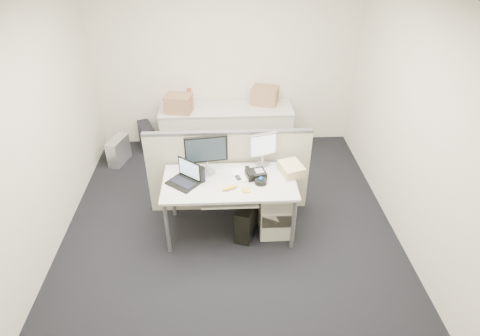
{
  "coord_description": "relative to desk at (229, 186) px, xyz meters",
  "views": [
    {
      "loc": [
        -0.05,
        -3.67,
        3.35
      ],
      "look_at": [
        0.13,
        0.15,
        0.81
      ],
      "focal_mm": 30.0,
      "sensor_mm": 36.0,
      "label": 1
    }
  ],
  "objects": [
    {
      "name": "cellphone",
      "position": [
        0.1,
        0.05,
        0.07
      ],
      "size": [
        0.08,
        0.11,
        0.01
      ],
      "primitive_type": "cube",
      "rotation": [
        0.0,
        0.0,
        0.29
      ],
      "color": "black",
      "rests_on": "desk"
    },
    {
      "name": "paper_stack",
      "position": [
        0.15,
        0.12,
        0.07
      ],
      "size": [
        0.24,
        0.29,
        0.01
      ],
      "primitive_type": "cube",
      "rotation": [
        0.0,
        0.0,
        0.1
      ],
      "color": "silver",
      "rests_on": "desk"
    },
    {
      "name": "wall_front",
      "position": [
        0.0,
        -2.25,
        0.69
      ],
      "size": [
        4.0,
        0.02,
        2.7
      ],
      "primitive_type": "cube",
      "color": "silver",
      "rests_on": "ground"
    },
    {
      "name": "drawer_pedestal",
      "position": [
        0.55,
        0.05,
        -0.34
      ],
      "size": [
        0.4,
        0.55,
        0.65
      ],
      "primitive_type": "cube",
      "color": "beige",
      "rests_on": "floor"
    },
    {
      "name": "travel_mug",
      "position": [
        -0.31,
        0.02,
        0.15
      ],
      "size": [
        0.1,
        0.1,
        0.17
      ],
      "primitive_type": "cylinder",
      "rotation": [
        0.0,
        0.0,
        0.23
      ],
      "color": "black",
      "rests_on": "desk"
    },
    {
      "name": "banana",
      "position": [
        0.0,
        -0.15,
        0.09
      ],
      "size": [
        0.19,
        0.12,
        0.04
      ],
      "primitive_type": "ellipsoid",
      "rotation": [
        0.0,
        0.0,
        0.4
      ],
      "color": "yellow",
      "rests_on": "desk"
    },
    {
      "name": "back_counter",
      "position": [
        0.0,
        1.93,
        -0.3
      ],
      "size": [
        2.0,
        0.6,
        0.72
      ],
      "primitive_type": "cube",
      "color": "beige",
      "rests_on": "floor"
    },
    {
      "name": "wall_right",
      "position": [
        2.0,
        0.0,
        0.69
      ],
      "size": [
        0.02,
        4.5,
        2.7
      ],
      "primitive_type": "cube",
      "color": "silver",
      "rests_on": "ground"
    },
    {
      "name": "floor",
      "position": [
        0.0,
        0.0,
        -0.67
      ],
      "size": [
        4.0,
        4.5,
        0.01
      ],
      "primitive_type": "cube",
      "color": "black",
      "rests_on": "ground"
    },
    {
      "name": "laptop",
      "position": [
        -0.52,
        -0.02,
        0.19
      ],
      "size": [
        0.41,
        0.4,
        0.25
      ],
      "primitive_type": "cube",
      "rotation": [
        0.0,
        0.0,
        -0.68
      ],
      "color": "black",
      "rests_on": "desk"
    },
    {
      "name": "cardboard_box_right",
      "position": [
        0.6,
        2.05,
        0.2
      ],
      "size": [
        0.46,
        0.41,
        0.28
      ],
      "primitive_type": "cube",
      "rotation": [
        0.0,
        0.0,
        -0.33
      ],
      "color": "olive",
      "rests_on": "back_counter"
    },
    {
      "name": "pc_tower_spare_dark",
      "position": [
        -1.28,
        2.03,
        -0.46
      ],
      "size": [
        0.33,
        0.48,
        0.41
      ],
      "primitive_type": "cube",
      "rotation": [
        0.0,
        0.0,
        0.38
      ],
      "color": "black",
      "rests_on": "floor"
    },
    {
      "name": "cardboard_box_left",
      "position": [
        -0.7,
        1.81,
        0.2
      ],
      "size": [
        0.43,
        0.36,
        0.29
      ],
      "primitive_type": "cube",
      "rotation": [
        0.0,
        0.0,
        -0.21
      ],
      "color": "olive",
      "rests_on": "back_counter"
    },
    {
      "name": "monitor_small",
      "position": [
        0.4,
        0.32,
        0.27
      ],
      "size": [
        0.37,
        0.26,
        0.42
      ],
      "primitive_type": "cube",
      "rotation": [
        0.0,
        0.0,
        0.29
      ],
      "color": "#B7B7BC",
      "rests_on": "desk"
    },
    {
      "name": "trackball",
      "position": [
        0.35,
        -0.05,
        0.09
      ],
      "size": [
        0.17,
        0.17,
        0.05
      ],
      "primitive_type": "cylinder",
      "rotation": [
        0.0,
        0.0,
        -0.31
      ],
      "color": "black",
      "rests_on": "desk"
    },
    {
      "name": "desk_phone",
      "position": [
        0.3,
        0.08,
        0.1
      ],
      "size": [
        0.25,
        0.22,
        0.07
      ],
      "primitive_type": "cube",
      "rotation": [
        0.0,
        0.0,
        0.22
      ],
      "color": "black",
      "rests_on": "desk"
    },
    {
      "name": "sticky_pad",
      "position": [
        0.18,
        -0.18,
        0.07
      ],
      "size": [
        0.09,
        0.09,
        0.01
      ],
      "primitive_type": "cube",
      "rotation": [
        0.0,
        0.0,
        0.05
      ],
      "color": "gold",
      "rests_on": "desk"
    },
    {
      "name": "manila_folders",
      "position": [
        0.72,
        0.14,
        0.12
      ],
      "size": [
        0.31,
        0.35,
        0.11
      ],
      "primitive_type": "cube",
      "rotation": [
        0.0,
        0.0,
        0.28
      ],
      "color": "tan",
      "rests_on": "desk"
    },
    {
      "name": "cubicle_partition",
      "position": [
        0.0,
        0.45,
        -0.11
      ],
      "size": [
        2.0,
        0.06,
        1.1
      ],
      "primitive_type": "cube",
      "color": "#ADA98F",
      "rests_on": "floor"
    },
    {
      "name": "pc_tower_spare_silver",
      "position": [
        -1.65,
        1.63,
        -0.47
      ],
      "size": [
        0.29,
        0.46,
        0.4
      ],
      "primitive_type": "cube",
      "rotation": [
        0.0,
        0.0,
        -0.31
      ],
      "color": "#B7B7BC",
      "rests_on": "floor"
    },
    {
      "name": "desk",
      "position": [
        0.0,
        0.0,
        0.0
      ],
      "size": [
        1.5,
        0.75,
        0.73
      ],
      "color": "silver",
      "rests_on": "floor"
    },
    {
      "name": "wall_left",
      "position": [
        -2.0,
        0.0,
        0.69
      ],
      "size": [
        0.02,
        4.5,
        2.7
      ],
      "primitive_type": "cube",
      "color": "silver",
      "rests_on": "ground"
    },
    {
      "name": "red_binder",
      "position": [
        -0.55,
        1.92,
        0.2
      ],
      "size": [
        0.08,
        0.3,
        0.28
      ],
      "primitive_type": "cube",
      "rotation": [
        0.0,
        0.0,
        0.03
      ],
      "color": "#AC2F14",
      "rests_on": "back_counter"
    },
    {
      "name": "keyboard_tray",
      "position": [
        0.0,
        -0.18,
        -0.04
      ],
      "size": [
        0.62,
        0.32,
        0.02
      ],
      "primitive_type": "cube",
      "color": "silver",
      "rests_on": "desk"
    },
    {
      "name": "keyboard",
      "position": [
        0.05,
        -0.14,
        -0.02
      ],
      "size": [
        0.46,
        0.21,
        0.02
      ],
      "primitive_type": "cube",
      "rotation": [
        0.0,
        0.0,
        0.12
      ],
      "color": "black",
      "rests_on": "keyboard_tray"
    },
    {
      "name": "pc_tower_desk",
      "position": [
        0.2,
        -0.05,
        -0.45
      ],
      "size": [
        0.33,
        0.5,
        0.43
      ],
      "primitive_type": "cube",
      "rotation": [
        0.0,
        0.0,
        -0.34
      ],
      "color": "black",
      "rests_on": "floor"
    },
    {
      "name": "wall_back",
      "position": [
        0.0,
        2.25,
        0.69
      ],
      "size": [
        4.0,
        0.02,
        2.7
      ],
      "primitive_type": "cube",
      "color": "silver",
      "rests_on": "ground"
    },
    {
      "name": "monitor_main",
      "position": [
        -0.25,
        0.18,
        0.31
      ],
      "size": [
        0.5,
        0.25,
        0.48
      ],
      "primitive_type": "cube",
      "rotation": [
        0.0,
        0.0,
        0.13
      ],
      "color": "black",
      "rests_on": "desk"
    }
  ]
}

